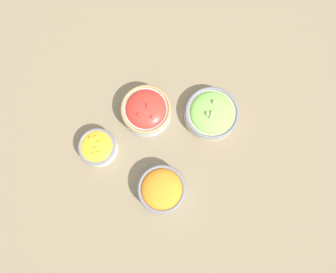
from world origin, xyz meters
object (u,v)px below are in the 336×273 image
(bowl_cherry_tomatoes, at_px, (146,110))
(bowl_carrots, at_px, (162,189))
(bowl_lettuce, at_px, (212,113))
(bowl_squash, at_px, (98,147))

(bowl_cherry_tomatoes, relative_size, bowl_carrots, 1.09)
(bowl_cherry_tomatoes, bearing_deg, bowl_lettuce, 134.54)
(bowl_squash, xyz_separation_m, bowl_carrots, (-0.06, 0.24, 0.01))
(bowl_cherry_tomatoes, bearing_deg, bowl_carrots, 58.19)
(bowl_lettuce, height_order, bowl_carrots, bowl_carrots)
(bowl_lettuce, xyz_separation_m, bowl_carrots, (0.28, 0.07, 0.01))
(bowl_lettuce, bearing_deg, bowl_squash, -26.36)
(bowl_cherry_tomatoes, relative_size, bowl_lettuce, 0.92)
(bowl_squash, bearing_deg, bowl_lettuce, 153.64)
(bowl_cherry_tomatoes, distance_m, bowl_carrots, 0.26)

